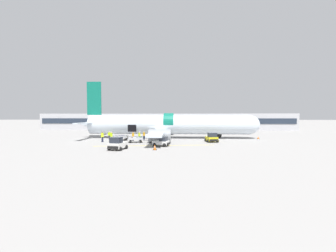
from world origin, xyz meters
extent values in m
plane|color=gray|center=(0.00, 0.00, 0.00)|extent=(500.00, 500.00, 0.00)
cube|color=yellow|center=(1.00, -8.68, 0.00)|extent=(18.26, 2.66, 0.01)
cube|color=#B2B2B7|center=(0.00, 32.24, 2.71)|extent=(85.00, 9.88, 5.42)
cube|color=#232D3D|center=(0.00, 27.24, 2.98)|extent=(83.30, 0.16, 1.73)
cylinder|color=silver|center=(2.59, 2.48, 2.80)|extent=(32.75, 3.96, 3.96)
sphere|color=silver|center=(18.96, 2.48, 2.80)|extent=(3.76, 3.76, 3.76)
cone|color=silver|center=(-13.78, 2.48, 2.80)|extent=(4.55, 3.64, 3.64)
cylinder|color=#0F6B56|center=(2.59, 2.44, 3.16)|extent=(1.96, 3.96, 3.96)
cube|color=#0F6B56|center=(-13.04, 2.48, 8.22)|extent=(2.97, 0.28, 6.89)
cube|color=silver|center=(-13.20, -1.41, 3.20)|extent=(0.97, 7.76, 0.20)
cube|color=silver|center=(-13.20, 6.36, 3.20)|extent=(0.97, 7.76, 0.20)
cube|color=silver|center=(1.28, -5.05, 1.71)|extent=(2.30, 13.86, 0.40)
cube|color=silver|center=(1.28, 10.00, 1.71)|extent=(2.30, 13.86, 0.40)
cylinder|color=gray|center=(1.48, -5.32, 1.16)|extent=(3.70, 2.27, 2.27)
cylinder|color=gray|center=(1.48, 10.28, 1.16)|extent=(3.70, 2.27, 2.27)
cube|color=black|center=(-4.61, 0.52, 2.11)|extent=(1.70, 0.12, 1.40)
cylinder|color=#56565B|center=(12.74, 2.48, 1.22)|extent=(0.22, 0.22, 1.20)
sphere|color=black|center=(12.74, 2.48, 0.62)|extent=(1.23, 1.23, 1.23)
cylinder|color=#56565B|center=(-0.68, -0.20, 1.22)|extent=(0.22, 0.22, 1.20)
sphere|color=black|center=(-0.68, -0.20, 0.62)|extent=(1.23, 1.23, 1.23)
cylinder|color=#56565B|center=(-0.68, 5.15, 1.22)|extent=(0.22, 0.22, 1.20)
sphere|color=black|center=(-0.68, 5.15, 0.62)|extent=(1.23, 1.23, 1.23)
cube|color=silver|center=(-3.45, -12.78, 0.59)|extent=(2.14, 2.75, 0.71)
cube|color=#232833|center=(-3.54, -13.20, 1.34)|extent=(1.62, 1.37, 0.78)
cube|color=black|center=(-3.71, -14.03, 0.45)|extent=(1.49, 0.43, 0.36)
sphere|color=black|center=(-4.40, -13.43, 0.28)|extent=(0.56, 0.56, 0.56)
sphere|color=black|center=(-2.84, -13.76, 0.28)|extent=(0.56, 0.56, 0.56)
sphere|color=black|center=(-4.05, -11.80, 0.28)|extent=(0.56, 0.56, 0.56)
sphere|color=black|center=(-2.50, -12.12, 0.28)|extent=(0.56, 0.56, 0.56)
cube|color=white|center=(2.04, -9.15, 0.51)|extent=(2.55, 2.08, 0.55)
cube|color=#232833|center=(2.42, -9.23, 1.11)|extent=(1.29, 1.58, 0.64)
cube|color=black|center=(3.19, -9.40, 0.40)|extent=(0.43, 1.47, 0.27)
sphere|color=black|center=(2.62, -10.07, 0.28)|extent=(0.56, 0.56, 0.56)
sphere|color=black|center=(2.95, -8.55, 0.28)|extent=(0.56, 0.56, 0.56)
sphere|color=black|center=(1.13, -9.74, 0.28)|extent=(0.56, 0.56, 0.56)
sphere|color=black|center=(1.46, -8.22, 0.28)|extent=(0.56, 0.56, 0.56)
cube|color=yellow|center=(10.39, -3.63, 0.57)|extent=(1.99, 2.59, 0.67)
cube|color=#232833|center=(10.45, -4.04, 1.28)|extent=(1.55, 1.26, 0.74)
cube|color=black|center=(10.58, -4.85, 0.44)|extent=(1.49, 0.34, 0.33)
sphere|color=black|center=(9.73, -4.55, 0.28)|extent=(0.56, 0.56, 0.56)
sphere|color=black|center=(11.29, -4.31, 0.28)|extent=(0.56, 0.56, 0.56)
sphere|color=black|center=(9.49, -2.96, 0.28)|extent=(0.56, 0.56, 0.56)
sphere|color=black|center=(11.05, -2.72, 0.28)|extent=(0.56, 0.56, 0.56)
cube|color=#999BA0|center=(-6.18, -2.14, 0.50)|extent=(2.69, 1.63, 0.05)
cube|color=#999BA0|center=(-4.90, -2.08, 0.75)|extent=(0.13, 1.52, 0.44)
cube|color=#999BA0|center=(-6.15, -2.87, 0.75)|extent=(2.57, 0.18, 0.44)
cube|color=#999BA0|center=(-6.21, -1.41, 0.75)|extent=(2.57, 0.18, 0.44)
cube|color=#333338|center=(-4.42, -2.06, 0.29)|extent=(0.90, 0.12, 0.06)
sphere|color=black|center=(-5.23, -2.86, 0.20)|extent=(0.40, 0.40, 0.40)
sphere|color=black|center=(-5.30, -1.34, 0.20)|extent=(0.40, 0.40, 0.40)
sphere|color=black|center=(-7.06, -2.94, 0.20)|extent=(0.40, 0.40, 0.40)
sphere|color=black|center=(-7.13, -1.43, 0.20)|extent=(0.40, 0.40, 0.40)
cube|color=#1E2347|center=(-6.23, -2.06, 0.74)|extent=(0.51, 0.23, 0.42)
cube|color=#1E2347|center=(-5.79, -1.85, 0.74)|extent=(0.44, 0.26, 0.43)
cube|color=#B7BABF|center=(-2.72, -5.03, 0.54)|extent=(2.78, 2.16, 0.05)
cube|color=#B7BABF|center=(-1.54, -4.76, 0.75)|extent=(0.42, 1.63, 0.36)
cube|color=#B7BABF|center=(-2.54, -5.81, 0.75)|extent=(2.38, 0.59, 0.36)
cube|color=#B7BABF|center=(-2.89, -4.25, 0.75)|extent=(2.38, 0.59, 0.36)
cube|color=#333338|center=(-1.07, -4.66, 0.31)|extent=(0.90, 0.27, 0.06)
sphere|color=black|center=(-1.69, -5.65, 0.20)|extent=(0.40, 0.40, 0.40)
sphere|color=black|center=(-2.05, -4.03, 0.20)|extent=(0.40, 0.40, 0.40)
sphere|color=black|center=(-3.38, -6.03, 0.20)|extent=(0.40, 0.40, 0.40)
sphere|color=black|center=(-3.74, -4.41, 0.20)|extent=(0.40, 0.40, 0.40)
cube|color=#14472D|center=(-2.47, -4.82, 0.72)|extent=(0.45, 0.33, 0.30)
cube|color=#4C1E1E|center=(-3.31, -5.11, 0.74)|extent=(0.37, 0.28, 0.34)
cube|color=#14472D|center=(-1.88, -4.71, 0.77)|extent=(0.51, 0.23, 0.41)
cylinder|color=#2D2D33|center=(-7.01, -4.77, 0.43)|extent=(0.36, 0.36, 0.86)
cylinder|color=#B7E019|center=(-7.01, -4.77, 1.20)|extent=(0.46, 0.46, 0.68)
sphere|color=tan|center=(-7.01, -4.77, 1.66)|extent=(0.24, 0.24, 0.24)
cylinder|color=#B7E019|center=(-7.05, -5.01, 1.12)|extent=(0.15, 0.15, 0.62)
cylinder|color=#B7E019|center=(-6.97, -4.53, 1.12)|extent=(0.15, 0.15, 0.62)
cylinder|color=#1E2338|center=(-8.58, -4.85, 0.44)|extent=(0.43, 0.43, 0.88)
cylinder|color=#CCE523|center=(-8.58, -4.85, 1.23)|extent=(0.55, 0.55, 0.69)
sphere|color=brown|center=(-8.58, -4.85, 1.69)|extent=(0.24, 0.24, 0.24)
cylinder|color=#CCE523|center=(-8.48, -4.63, 1.15)|extent=(0.17, 0.17, 0.64)
cylinder|color=#CCE523|center=(-8.69, -5.07, 1.15)|extent=(0.17, 0.17, 0.64)
cylinder|color=black|center=(-3.68, -2.68, 0.40)|extent=(0.41, 0.41, 0.80)
cylinder|color=orange|center=(-3.68, -2.68, 1.11)|extent=(0.52, 0.52, 0.63)
sphere|color=tan|center=(-3.68, -2.68, 1.54)|extent=(0.22, 0.22, 0.22)
cylinder|color=orange|center=(-3.55, -2.87, 1.05)|extent=(0.17, 0.17, 0.58)
cylinder|color=orange|center=(-3.81, -2.50, 1.05)|extent=(0.17, 0.17, 0.58)
cylinder|color=#1E2338|center=(-1.99, -0.77, 0.38)|extent=(0.32, 0.32, 0.77)
cylinder|color=orange|center=(-1.99, -0.77, 1.07)|extent=(0.41, 0.41, 0.61)
sphere|color=beige|center=(-1.99, -0.77, 1.48)|extent=(0.21, 0.21, 0.21)
cylinder|color=orange|center=(-2.02, -0.56, 1.01)|extent=(0.13, 0.13, 0.56)
cylinder|color=orange|center=(-1.96, -0.98, 1.01)|extent=(0.13, 0.13, 0.56)
cylinder|color=#1E2338|center=(-2.71, -1.77, 0.38)|extent=(0.39, 0.39, 0.76)
cylinder|color=#CCE523|center=(-2.71, -1.77, 1.06)|extent=(0.50, 0.50, 0.60)
sphere|color=beige|center=(-2.71, -1.77, 1.47)|extent=(0.21, 0.21, 0.21)
cylinder|color=#CCE523|center=(-2.88, -1.65, 1.00)|extent=(0.16, 0.16, 0.55)
cylinder|color=#CCE523|center=(-2.54, -1.89, 1.00)|extent=(0.16, 0.16, 0.55)
cylinder|color=#2D2D33|center=(-8.83, -0.63, 0.38)|extent=(0.35, 0.35, 0.77)
cylinder|color=#B7E019|center=(-8.83, -0.63, 1.07)|extent=(0.45, 0.45, 0.60)
sphere|color=tan|center=(-8.83, -0.63, 1.48)|extent=(0.21, 0.21, 0.21)
cylinder|color=#B7E019|center=(-9.03, -0.69, 1.00)|extent=(0.14, 0.14, 0.55)
cylinder|color=#B7E019|center=(-8.62, -0.57, 1.00)|extent=(0.14, 0.14, 0.55)
cube|color=black|center=(20.45, 1.97, 0.01)|extent=(0.54, 0.54, 0.03)
cone|color=orange|center=(20.45, 1.97, 0.29)|extent=(0.40, 0.40, 0.57)
cylinder|color=white|center=(20.45, 1.97, 0.31)|extent=(0.23, 0.23, 0.07)
cube|color=black|center=(1.54, -12.71, 0.01)|extent=(0.56, 0.56, 0.03)
cone|color=orange|center=(1.54, -12.71, 0.36)|extent=(0.42, 0.42, 0.72)
cylinder|color=white|center=(1.54, -12.71, 0.40)|extent=(0.24, 0.24, 0.09)
camera|label=1|loc=(4.84, -39.73, 4.42)|focal=22.00mm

